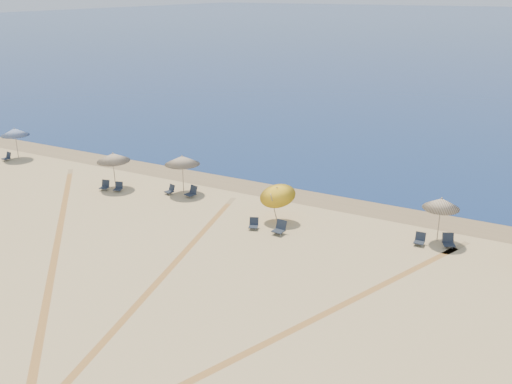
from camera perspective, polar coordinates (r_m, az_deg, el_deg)
wet_sand at (r=37.54m, az=2.91°, el=-0.03°), size 500.00×500.00×0.00m
umbrella_0 at (r=48.27m, az=-23.03°, el=5.56°), size 2.17×2.17×2.47m
umbrella_1 at (r=38.94m, az=-14.13°, el=3.40°), size 2.20×2.22×2.46m
umbrella_2 at (r=37.12m, az=-7.41°, el=3.18°), size 2.28×2.28×2.55m
umbrella_3 at (r=32.36m, az=2.10°, el=-0.02°), size 2.07×2.12×2.45m
umbrella_4 at (r=31.16m, az=18.08°, el=-1.09°), size 1.91×1.93×2.49m
chair_0 at (r=48.45m, az=-23.68°, el=3.24°), size 0.61×0.69×0.64m
chair_1 at (r=39.24m, az=-14.92°, el=0.63°), size 0.67×0.73×0.64m
chair_2 at (r=38.74m, az=-13.62°, el=0.47°), size 0.67×0.72×0.61m
chair_3 at (r=37.59m, az=-8.58°, el=0.21°), size 0.64×0.70×0.60m
chair_4 at (r=36.86m, az=-6.46°, el=-0.00°), size 0.75×0.82×0.71m
chair_5 at (r=31.88m, az=-0.23°, el=-3.22°), size 0.68×0.73×0.61m
chair_6 at (r=31.25m, az=2.40°, el=-3.63°), size 0.67×0.76×0.73m
chair_7 at (r=31.17m, az=16.10°, el=-4.59°), size 0.54×0.63×0.63m
chair_8 at (r=31.34m, az=18.73°, el=-4.68°), size 0.82×0.87×0.71m
tire_tracks at (r=25.55m, az=-11.89°, el=-10.61°), size 51.46×41.06×0.00m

